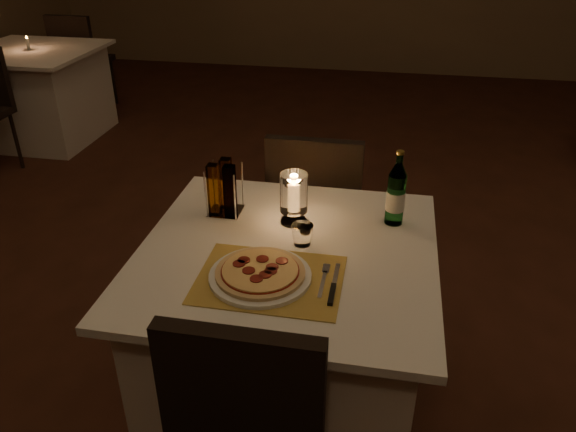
% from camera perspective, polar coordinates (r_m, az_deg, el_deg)
% --- Properties ---
extents(floor, '(8.00, 10.00, 0.02)m').
position_cam_1_polar(floor, '(2.52, 6.11, -15.68)').
color(floor, '#421F15').
rests_on(floor, ground).
extents(main_table, '(1.00, 1.00, 0.74)m').
position_cam_1_polar(main_table, '(2.12, -0.10, -11.82)').
color(main_table, white).
rests_on(main_table, ground).
extents(chair_far, '(0.42, 0.42, 0.90)m').
position_cam_1_polar(chair_far, '(2.60, 2.84, 1.35)').
color(chair_far, black).
rests_on(chair_far, ground).
extents(placemat, '(0.45, 0.34, 0.00)m').
position_cam_1_polar(placemat, '(1.75, -1.87, -6.45)').
color(placemat, '#B89340').
rests_on(placemat, main_table).
extents(plate, '(0.32, 0.32, 0.01)m').
position_cam_1_polar(plate, '(1.75, -2.84, -6.10)').
color(plate, white).
rests_on(plate, placemat).
extents(pizza, '(0.28, 0.28, 0.02)m').
position_cam_1_polar(pizza, '(1.75, -2.85, -5.66)').
color(pizza, '#D8B77F').
rests_on(pizza, plate).
extents(fork, '(0.02, 0.18, 0.00)m').
position_cam_1_polar(fork, '(1.76, 3.67, -6.29)').
color(fork, silver).
rests_on(fork, placemat).
extents(knife, '(0.02, 0.22, 0.01)m').
position_cam_1_polar(knife, '(1.70, 4.58, -7.49)').
color(knife, black).
rests_on(knife, placemat).
extents(tumbler, '(0.08, 0.08, 0.08)m').
position_cam_1_polar(tumbler, '(1.91, 1.46, -1.92)').
color(tumbler, white).
rests_on(tumbler, main_table).
extents(water_bottle, '(0.07, 0.07, 0.28)m').
position_cam_1_polar(water_bottle, '(2.04, 10.91, 2.13)').
color(water_bottle, '#5EAE69').
rests_on(water_bottle, main_table).
extents(hurricane_candle, '(0.10, 0.10, 0.19)m').
position_cam_1_polar(hurricane_candle, '(2.01, 0.59, 2.19)').
color(hurricane_candle, white).
rests_on(hurricane_candle, main_table).
extents(cruet_caddy, '(0.12, 0.12, 0.21)m').
position_cam_1_polar(cruet_caddy, '(2.09, -6.55, 2.63)').
color(cruet_caddy, white).
rests_on(cruet_caddy, main_table).
extents(neighbor_table_left, '(1.00, 1.00, 0.74)m').
position_cam_1_polar(neighbor_table_left, '(5.20, -23.97, 11.22)').
color(neighbor_table_left, white).
rests_on(neighbor_table_left, ground).
extents(neighbor_chair_lb, '(0.42, 0.42, 0.90)m').
position_cam_1_polar(neighbor_chair_lb, '(5.74, -20.50, 15.22)').
color(neighbor_chair_lb, black).
rests_on(neighbor_chair_lb, ground).
extents(neighbor_candle_left, '(0.03, 0.03, 0.11)m').
position_cam_1_polar(neighbor_candle_left, '(5.11, -24.92, 15.61)').
color(neighbor_candle_left, white).
rests_on(neighbor_candle_left, neighbor_table_left).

